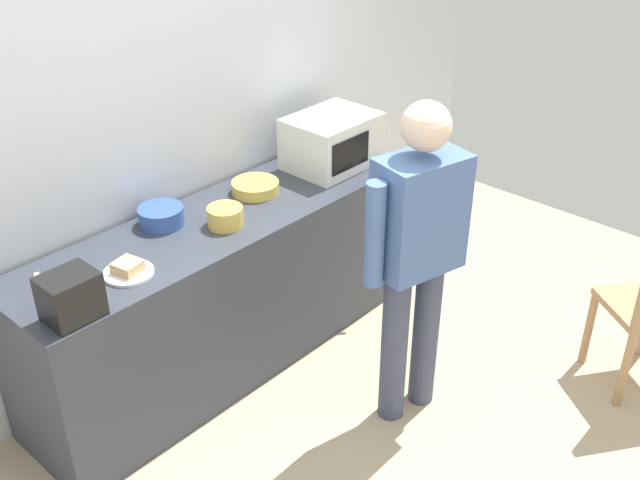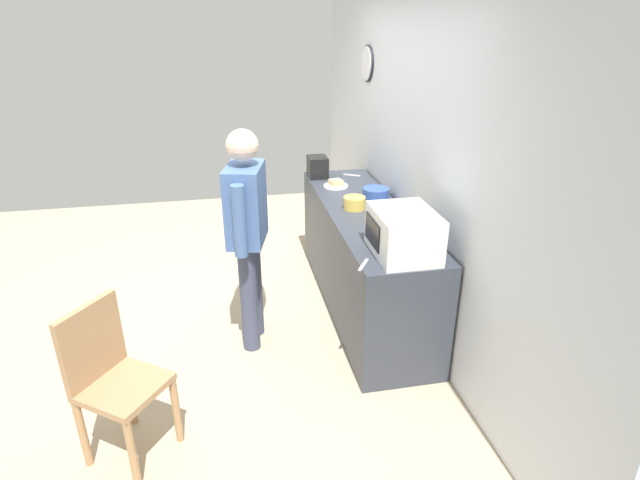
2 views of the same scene
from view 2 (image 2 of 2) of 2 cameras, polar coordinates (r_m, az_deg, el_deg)
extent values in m
plane|color=tan|center=(4.49, -11.01, -7.91)|extent=(6.00, 6.00, 0.00)
cube|color=silver|center=(4.24, 9.90, 9.44)|extent=(5.40, 0.10, 2.60)
cylinder|color=white|center=(5.12, 5.32, 19.09)|extent=(0.31, 0.03, 0.31)
cylinder|color=black|center=(5.12, 5.36, 19.09)|extent=(0.33, 0.02, 0.33)
cube|color=#333842|center=(4.34, 4.84, -2.03)|extent=(2.27, 0.62, 0.89)
cube|color=silver|center=(3.34, 9.36, 0.76)|extent=(0.50, 0.38, 0.30)
cube|color=black|center=(3.33, 5.89, 0.91)|extent=(0.30, 0.01, 0.18)
cylinder|color=white|center=(4.69, 1.79, 6.07)|extent=(0.23, 0.23, 0.01)
cube|color=tan|center=(4.68, 1.79, 6.45)|extent=(0.13, 0.13, 0.05)
cylinder|color=gold|center=(4.14, 3.87, 4.17)|extent=(0.18, 0.18, 0.10)
cylinder|color=#33519E|center=(4.39, 6.27, 5.22)|extent=(0.23, 0.23, 0.09)
cylinder|color=gold|center=(3.88, 7.45, 2.32)|extent=(0.25, 0.25, 0.06)
cube|color=black|center=(4.96, -0.28, 8.20)|extent=(0.22, 0.18, 0.20)
cube|color=silver|center=(3.22, 4.89, -2.78)|extent=(0.15, 0.11, 0.01)
cube|color=silver|center=(5.04, 3.59, 7.27)|extent=(0.11, 0.16, 0.01)
cylinder|color=#3D445D|center=(3.80, -7.95, -6.54)|extent=(0.13, 0.13, 0.85)
cylinder|color=#3D445D|center=(3.97, -7.46, -5.08)|extent=(0.13, 0.13, 0.85)
cube|color=#47669E|center=(3.59, -8.31, 3.97)|extent=(0.45, 0.33, 0.55)
cylinder|color=#47669E|center=(3.37, -9.03, 2.07)|extent=(0.09, 0.09, 0.50)
cylinder|color=#47669E|center=(3.83, -7.63, 4.86)|extent=(0.09, 0.09, 0.50)
sphere|color=beige|center=(3.47, -8.72, 10.43)|extent=(0.22, 0.22, 0.22)
cylinder|color=#A87F56|center=(3.06, -20.28, -21.60)|extent=(0.04, 0.04, 0.45)
cylinder|color=#A87F56|center=(3.24, -15.81, -17.89)|extent=(0.04, 0.04, 0.45)
cylinder|color=#A87F56|center=(3.27, -25.06, -19.03)|extent=(0.04, 0.04, 0.45)
cylinder|color=#A87F56|center=(3.44, -20.58, -15.78)|extent=(0.04, 0.04, 0.45)
cube|color=#A87F56|center=(3.09, -21.11, -15.13)|extent=(0.56, 0.56, 0.04)
cube|color=#A87F56|center=(3.07, -24.23, -10.38)|extent=(0.35, 0.26, 0.45)
camera|label=1|loc=(6.06, -28.60, 24.87)|focal=42.25mm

